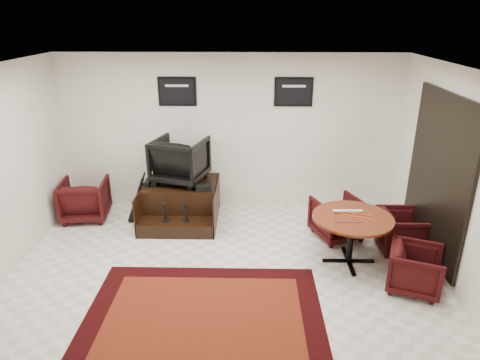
{
  "coord_description": "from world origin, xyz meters",
  "views": [
    {
      "loc": [
        0.35,
        -4.89,
        3.41
      ],
      "look_at": [
        0.22,
        0.9,
        1.14
      ],
      "focal_mm": 32.0,
      "sensor_mm": 36.0,
      "label": 1
    }
  ],
  "objects_px": {
    "table_chair_back": "(338,216)",
    "table_chair_window": "(402,229)",
    "table_chair_corner": "(416,267)",
    "shine_podium": "(181,203)",
    "shine_chair": "(180,158)",
    "meeting_table": "(352,222)",
    "armchair_side": "(85,198)"
  },
  "relations": [
    {
      "from": "shine_podium",
      "to": "meeting_table",
      "type": "height_order",
      "value": "meeting_table"
    },
    {
      "from": "shine_chair",
      "to": "table_chair_corner",
      "type": "height_order",
      "value": "shine_chair"
    },
    {
      "from": "armchair_side",
      "to": "table_chair_window",
      "type": "bearing_deg",
      "value": 162.72
    },
    {
      "from": "table_chair_window",
      "to": "shine_podium",
      "type": "bearing_deg",
      "value": 74.87
    },
    {
      "from": "table_chair_window",
      "to": "table_chair_corner",
      "type": "bearing_deg",
      "value": 171.47
    },
    {
      "from": "shine_podium",
      "to": "table_chair_back",
      "type": "height_order",
      "value": "table_chair_back"
    },
    {
      "from": "table_chair_back",
      "to": "shine_chair",
      "type": "bearing_deg",
      "value": -37.13
    },
    {
      "from": "shine_podium",
      "to": "armchair_side",
      "type": "relative_size",
      "value": 1.68
    },
    {
      "from": "table_chair_corner",
      "to": "shine_podium",
      "type": "bearing_deg",
      "value": 79.84
    },
    {
      "from": "armchair_side",
      "to": "table_chair_back",
      "type": "bearing_deg",
      "value": 165.57
    },
    {
      "from": "table_chair_back",
      "to": "table_chair_window",
      "type": "xyz_separation_m",
      "value": [
        0.91,
        -0.39,
        -0.02
      ]
    },
    {
      "from": "shine_podium",
      "to": "shine_chair",
      "type": "bearing_deg",
      "value": 90.0
    },
    {
      "from": "shine_podium",
      "to": "table_chair_corner",
      "type": "bearing_deg",
      "value": -30.76
    },
    {
      "from": "shine_podium",
      "to": "table_chair_back",
      "type": "relative_size",
      "value": 1.81
    },
    {
      "from": "shine_chair",
      "to": "meeting_table",
      "type": "distance_m",
      "value": 3.09
    },
    {
      "from": "meeting_table",
      "to": "table_chair_corner",
      "type": "xyz_separation_m",
      "value": [
        0.71,
        -0.64,
        -0.32
      ]
    },
    {
      "from": "shine_chair",
      "to": "meeting_table",
      "type": "xyz_separation_m",
      "value": [
        2.66,
        -1.5,
        -0.44
      ]
    },
    {
      "from": "shine_podium",
      "to": "table_chair_window",
      "type": "bearing_deg",
      "value": -15.57
    },
    {
      "from": "shine_podium",
      "to": "meeting_table",
      "type": "distance_m",
      "value": 3.01
    },
    {
      "from": "table_chair_back",
      "to": "table_chair_window",
      "type": "distance_m",
      "value": 0.99
    },
    {
      "from": "shine_chair",
      "to": "table_chair_corner",
      "type": "relative_size",
      "value": 1.29
    },
    {
      "from": "table_chair_back",
      "to": "table_chair_corner",
      "type": "bearing_deg",
      "value": 96.3
    },
    {
      "from": "shine_chair",
      "to": "table_chair_window",
      "type": "height_order",
      "value": "shine_chair"
    },
    {
      "from": "armchair_side",
      "to": "table_chair_corner",
      "type": "distance_m",
      "value": 5.44
    },
    {
      "from": "meeting_table",
      "to": "table_chair_back",
      "type": "height_order",
      "value": "meeting_table"
    },
    {
      "from": "shine_podium",
      "to": "table_chair_window",
      "type": "distance_m",
      "value": 3.66
    },
    {
      "from": "armchair_side",
      "to": "table_chair_back",
      "type": "height_order",
      "value": "armchair_side"
    },
    {
      "from": "meeting_table",
      "to": "table_chair_window",
      "type": "xyz_separation_m",
      "value": [
        0.87,
        0.38,
        -0.3
      ]
    },
    {
      "from": "table_chair_window",
      "to": "table_chair_back",
      "type": "bearing_deg",
      "value": 67.21
    },
    {
      "from": "table_chair_back",
      "to": "meeting_table",
      "type": "bearing_deg",
      "value": 71.18
    },
    {
      "from": "shine_chair",
      "to": "table_chair_window",
      "type": "relative_size",
      "value": 1.24
    },
    {
      "from": "armchair_side",
      "to": "table_chair_corner",
      "type": "xyz_separation_m",
      "value": [
        5.06,
        -1.99,
        -0.06
      ]
    }
  ]
}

